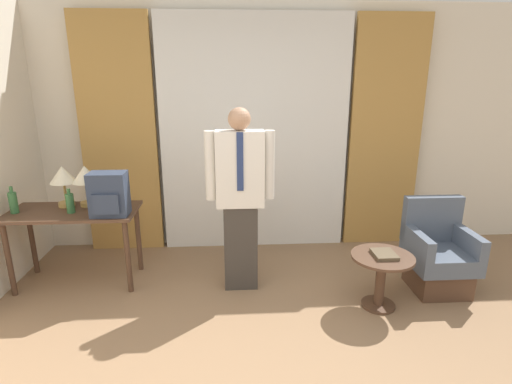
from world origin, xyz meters
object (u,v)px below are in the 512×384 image
at_px(backpack, 109,194).
at_px(book, 384,254).
at_px(armchair, 438,256).
at_px(desk, 74,222).
at_px(table_lamp_left, 63,177).
at_px(table_lamp_right, 85,177).
at_px(bottle_by_lamp, 13,202).
at_px(person, 240,194).
at_px(side_table, 381,272).
at_px(bottle_near_edge, 70,203).

relative_size(backpack, book, 1.82).
relative_size(armchair, book, 3.92).
distance_m(desk, armchair, 3.42).
height_order(table_lamp_left, backpack, same).
bearing_deg(armchair, desk, 174.41).
relative_size(table_lamp_right, armchair, 0.46).
bearing_deg(book, table_lamp_left, 165.09).
bearing_deg(bottle_by_lamp, book, -10.20).
height_order(person, side_table, person).
xyz_separation_m(bottle_near_edge, book, (2.74, -0.56, -0.33)).
distance_m(desk, table_lamp_right, 0.43).
relative_size(bottle_by_lamp, side_table, 0.47).
relative_size(table_lamp_left, bottle_by_lamp, 1.57).
relative_size(side_table, book, 2.44).
bearing_deg(table_lamp_right, person, -12.77).
distance_m(table_lamp_right, book, 2.81).
relative_size(desk, armchair, 1.38).
distance_m(bottle_near_edge, armchair, 3.43).
distance_m(bottle_by_lamp, backpack, 0.91).
bearing_deg(person, table_lamp_right, 167.23).
height_order(bottle_near_edge, bottle_by_lamp, bottle_by_lamp).
bearing_deg(person, armchair, -4.41).
xyz_separation_m(bottle_near_edge, armchair, (3.38, -0.27, -0.51)).
xyz_separation_m(table_lamp_left, bottle_near_edge, (0.12, -0.20, -0.19)).
bearing_deg(bottle_by_lamp, armchair, -4.35).
height_order(bottle_by_lamp, side_table, bottle_by_lamp).
height_order(backpack, armchair, backpack).
bearing_deg(book, armchair, 24.51).
height_order(desk, table_lamp_right, table_lamp_right).
bearing_deg(desk, side_table, -12.60).
relative_size(bottle_near_edge, side_table, 0.43).
height_order(armchair, book, armchair).
height_order(bottle_near_edge, side_table, bottle_near_edge).
distance_m(table_lamp_left, side_table, 3.03).
distance_m(armchair, book, 0.72).
bearing_deg(desk, table_lamp_left, 126.56).
bearing_deg(table_lamp_left, desk, -53.44).
height_order(bottle_near_edge, armchair, bottle_near_edge).
distance_m(table_lamp_right, person, 1.50).
distance_m(desk, bottle_by_lamp, 0.54).
bearing_deg(table_lamp_left, armchair, -7.68).
height_order(table_lamp_left, bottle_by_lamp, table_lamp_left).
relative_size(bottle_near_edge, bottle_by_lamp, 0.91).
height_order(desk, person, person).
bearing_deg(bottle_by_lamp, side_table, -10.09).
height_order(bottle_near_edge, book, bottle_near_edge).
bearing_deg(desk, table_lamp_right, 53.44).
bearing_deg(side_table, table_lamp_right, 164.09).
bearing_deg(side_table, desk, 167.40).
relative_size(person, book, 7.78).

